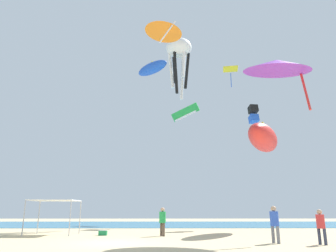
{
  "coord_description": "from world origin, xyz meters",
  "views": [
    {
      "loc": [
        2.69,
        -17.73,
        1.61
      ],
      "look_at": [
        3.0,
        14.15,
        10.11
      ],
      "focal_mm": 34.19,
      "sensor_mm": 36.0,
      "label": 1
    }
  ],
  "objects_px": {
    "person_leftmost": "(162,219)",
    "kite_octopus_white": "(179,51)",
    "canopy_tent": "(55,202)",
    "kite_box_black": "(253,114)",
    "person_central": "(274,221)",
    "kite_parafoil_green": "(185,113)",
    "kite_inflatable_red": "(263,138)",
    "kite_delta_orange": "(164,29)",
    "kite_diamond_yellow": "(231,70)",
    "kite_inflatable_blue": "(152,68)",
    "cooler_box": "(103,233)",
    "kite_delta_purple": "(277,66)",
    "person_near_tent": "(321,224)"
  },
  "relations": [
    {
      "from": "person_leftmost",
      "to": "kite_octopus_white",
      "type": "relative_size",
      "value": 0.24
    },
    {
      "from": "canopy_tent",
      "to": "kite_box_black",
      "type": "height_order",
      "value": "kite_box_black"
    },
    {
      "from": "person_central",
      "to": "kite_parafoil_green",
      "type": "bearing_deg",
      "value": 156.25
    },
    {
      "from": "person_central",
      "to": "kite_inflatable_red",
      "type": "relative_size",
      "value": 0.25
    },
    {
      "from": "canopy_tent",
      "to": "kite_inflatable_red",
      "type": "bearing_deg",
      "value": 11.1
    },
    {
      "from": "kite_delta_orange",
      "to": "kite_diamond_yellow",
      "type": "bearing_deg",
      "value": -40.39
    },
    {
      "from": "kite_parafoil_green",
      "to": "kite_inflatable_blue",
      "type": "distance_m",
      "value": 8.58
    },
    {
      "from": "canopy_tent",
      "to": "kite_parafoil_green",
      "type": "distance_m",
      "value": 26.95
    },
    {
      "from": "cooler_box",
      "to": "kite_octopus_white",
      "type": "bearing_deg",
      "value": 64.91
    },
    {
      "from": "person_leftmost",
      "to": "cooler_box",
      "type": "distance_m",
      "value": 4.25
    },
    {
      "from": "kite_diamond_yellow",
      "to": "kite_inflatable_blue",
      "type": "height_order",
      "value": "kite_diamond_yellow"
    },
    {
      "from": "kite_octopus_white",
      "to": "kite_box_black",
      "type": "relative_size",
      "value": 3.6
    },
    {
      "from": "kite_parafoil_green",
      "to": "kite_delta_purple",
      "type": "bearing_deg",
      "value": 123.26
    },
    {
      "from": "person_near_tent",
      "to": "kite_box_black",
      "type": "distance_m",
      "value": 20.68
    },
    {
      "from": "kite_inflatable_red",
      "to": "kite_box_black",
      "type": "xyz_separation_m",
      "value": [
        1.37,
        7.13,
        4.35
      ]
    },
    {
      "from": "kite_inflatable_red",
      "to": "kite_delta_purple",
      "type": "bearing_deg",
      "value": 20.3
    },
    {
      "from": "person_central",
      "to": "kite_inflatable_blue",
      "type": "height_order",
      "value": "kite_inflatable_blue"
    },
    {
      "from": "person_leftmost",
      "to": "kite_box_black",
      "type": "height_order",
      "value": "kite_box_black"
    },
    {
      "from": "canopy_tent",
      "to": "kite_delta_orange",
      "type": "bearing_deg",
      "value": 0.72
    },
    {
      "from": "kite_parafoil_green",
      "to": "kite_inflatable_blue",
      "type": "relative_size",
      "value": 0.86
    },
    {
      "from": "person_central",
      "to": "kite_parafoil_green",
      "type": "distance_m",
      "value": 30.8
    },
    {
      "from": "person_near_tent",
      "to": "kite_delta_purple",
      "type": "height_order",
      "value": "kite_delta_purple"
    },
    {
      "from": "person_leftmost",
      "to": "kite_delta_purple",
      "type": "height_order",
      "value": "kite_delta_purple"
    },
    {
      "from": "kite_inflatable_blue",
      "to": "person_leftmost",
      "type": "bearing_deg",
      "value": -40.07
    },
    {
      "from": "cooler_box",
      "to": "kite_octopus_white",
      "type": "height_order",
      "value": "kite_octopus_white"
    },
    {
      "from": "person_near_tent",
      "to": "kite_inflatable_blue",
      "type": "height_order",
      "value": "kite_inflatable_blue"
    },
    {
      "from": "kite_diamond_yellow",
      "to": "kite_delta_purple",
      "type": "distance_m",
      "value": 24.16
    },
    {
      "from": "kite_diamond_yellow",
      "to": "kite_delta_purple",
      "type": "xyz_separation_m",
      "value": [
        -1.63,
        -21.99,
        -9.86
      ]
    },
    {
      "from": "kite_parafoil_green",
      "to": "person_near_tent",
      "type": "bearing_deg",
      "value": 121.71
    },
    {
      "from": "person_leftmost",
      "to": "kite_diamond_yellow",
      "type": "xyz_separation_m",
      "value": [
        9.61,
        20.1,
        20.24
      ]
    },
    {
      "from": "kite_box_black",
      "to": "kite_delta_purple",
      "type": "xyz_separation_m",
      "value": [
        -2.04,
        -13.54,
        -0.61
      ]
    },
    {
      "from": "kite_inflatable_red",
      "to": "person_leftmost",
      "type": "bearing_deg",
      "value": -36.11
    },
    {
      "from": "kite_delta_purple",
      "to": "kite_inflatable_red",
      "type": "bearing_deg",
      "value": -106.1
    },
    {
      "from": "kite_box_black",
      "to": "kite_octopus_white",
      "type": "bearing_deg",
      "value": -18.76
    },
    {
      "from": "person_leftmost",
      "to": "kite_inflatable_red",
      "type": "height_order",
      "value": "kite_inflatable_red"
    },
    {
      "from": "person_leftmost",
      "to": "kite_delta_orange",
      "type": "xyz_separation_m",
      "value": [
        0.04,
        1.4,
        15.21
      ]
    },
    {
      "from": "kite_diamond_yellow",
      "to": "cooler_box",
      "type": "bearing_deg",
      "value": 64.96
    },
    {
      "from": "kite_box_black",
      "to": "kite_diamond_yellow",
      "type": "xyz_separation_m",
      "value": [
        -0.41,
        8.45,
        9.26
      ]
    },
    {
      "from": "person_central",
      "to": "kite_delta_purple",
      "type": "height_order",
      "value": "kite_delta_purple"
    },
    {
      "from": "kite_inflatable_blue",
      "to": "person_central",
      "type": "bearing_deg",
      "value": -26.27
    },
    {
      "from": "canopy_tent",
      "to": "kite_inflatable_blue",
      "type": "height_order",
      "value": "kite_inflatable_blue"
    },
    {
      "from": "person_central",
      "to": "kite_octopus_white",
      "type": "xyz_separation_m",
      "value": [
        -4.05,
        18.37,
        19.63
      ]
    },
    {
      "from": "kite_inflatable_red",
      "to": "kite_inflatable_blue",
      "type": "relative_size",
      "value": 1.58
    },
    {
      "from": "cooler_box",
      "to": "kite_delta_orange",
      "type": "relative_size",
      "value": 0.15
    },
    {
      "from": "kite_octopus_white",
      "to": "kite_diamond_yellow",
      "type": "height_order",
      "value": "kite_octopus_white"
    },
    {
      "from": "person_leftmost",
      "to": "cooler_box",
      "type": "bearing_deg",
      "value": 49.88
    },
    {
      "from": "kite_inflatable_blue",
      "to": "kite_delta_purple",
      "type": "bearing_deg",
      "value": -17.94
    },
    {
      "from": "person_near_tent",
      "to": "canopy_tent",
      "type": "bearing_deg",
      "value": -146.47
    },
    {
      "from": "kite_octopus_white",
      "to": "kite_diamond_yellow",
      "type": "distance_m",
      "value": 10.28
    },
    {
      "from": "kite_diamond_yellow",
      "to": "kite_delta_purple",
      "type": "height_order",
      "value": "kite_diamond_yellow"
    }
  ]
}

